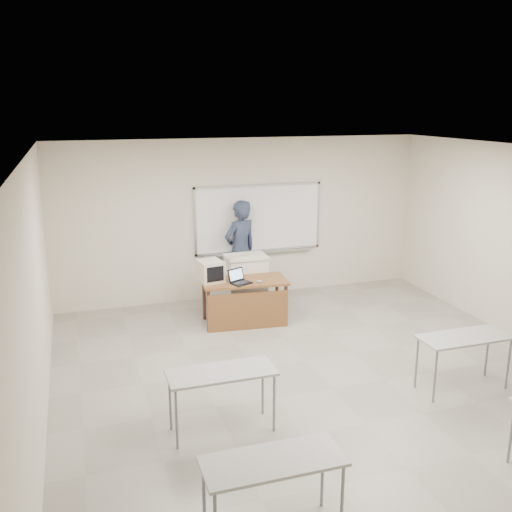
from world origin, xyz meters
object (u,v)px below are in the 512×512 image
object	(u,v)px
presenter	(240,250)
mouse	(259,281)
laptop	(241,280)
podium	(246,283)
keyboard	(240,257)
whiteboard	(258,219)
crt_monitor	(210,271)
instructor_desk	(246,294)

from	to	relation	value
presenter	mouse	bearing A→B (deg)	64.67
presenter	laptop	bearing A→B (deg)	52.04
podium	keyboard	bearing A→B (deg)	-141.02
laptop	presenter	world-z (taller)	presenter
whiteboard	keyboard	distance (m)	1.22
whiteboard	keyboard	xyz separation A→B (m)	(-0.65, -0.93, -0.45)
podium	mouse	size ratio (longest dim) A/B	10.09
whiteboard	podium	size ratio (longest dim) A/B	2.44
laptop	podium	bearing A→B (deg)	41.52
mouse	keyboard	size ratio (longest dim) A/B	0.22
laptop	crt_monitor	bearing A→B (deg)	126.00
crt_monitor	mouse	bearing A→B (deg)	-32.69
instructor_desk	whiteboard	bearing A→B (deg)	70.08
whiteboard	crt_monitor	distance (m)	1.85
crt_monitor	laptop	xyz separation A→B (m)	(0.45, -0.25, -0.12)
whiteboard	laptop	xyz separation A→B (m)	(-0.80, -1.49, -0.68)
instructor_desk	keyboard	distance (m)	0.74
mouse	keyboard	bearing A→B (deg)	114.95
whiteboard	mouse	distance (m)	1.79
mouse	presenter	world-z (taller)	presenter
podium	mouse	distance (m)	0.80
whiteboard	crt_monitor	size ratio (longest dim) A/B	5.74
mouse	laptop	bearing A→B (deg)	177.88
keyboard	mouse	bearing A→B (deg)	-95.96
keyboard	podium	bearing A→B (deg)	19.48
whiteboard	crt_monitor	xyz separation A→B (m)	(-1.25, -1.24, -0.56)
podium	crt_monitor	bearing A→B (deg)	-149.68
whiteboard	podium	world-z (taller)	whiteboard
instructor_desk	keyboard	xyz separation A→B (m)	(0.05, 0.55, 0.49)
keyboard	presenter	size ratio (longest dim) A/B	0.24
crt_monitor	presenter	world-z (taller)	presenter
keyboard	whiteboard	bearing A→B (deg)	35.86
whiteboard	instructor_desk	distance (m)	1.89
instructor_desk	presenter	xyz separation A→B (m)	(0.29, 1.32, 0.41)
laptop	presenter	xyz separation A→B (m)	(0.39, 1.34, 0.14)
crt_monitor	podium	bearing A→B (deg)	20.75
instructor_desk	podium	bearing A→B (deg)	78.77
instructor_desk	mouse	distance (m)	0.32
instructor_desk	crt_monitor	size ratio (longest dim) A/B	3.26
laptop	mouse	size ratio (longest dim) A/B	3.07
mouse	crt_monitor	bearing A→B (deg)	168.27
instructor_desk	podium	xyz separation A→B (m)	(0.20, 0.67, -0.03)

